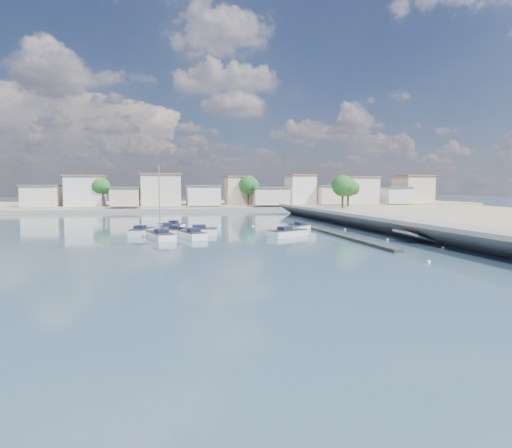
% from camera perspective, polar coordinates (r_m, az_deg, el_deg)
% --- Properties ---
extents(ground, '(400.00, 400.00, 0.00)m').
position_cam_1_polar(ground, '(80.86, -1.80, 0.54)').
color(ground, '#2A4255').
rests_on(ground, ground).
extents(seawall_walkway, '(5.00, 90.00, 1.80)m').
position_cam_1_polar(seawall_walkway, '(62.23, 20.06, -0.27)').
color(seawall_walkway, slate).
rests_on(seawall_walkway, ground).
extents(breakwater, '(2.00, 31.02, 0.35)m').
position_cam_1_polar(breakwater, '(56.64, 10.27, -1.28)').
color(breakwater, black).
rests_on(breakwater, ground).
extents(far_shore_land, '(160.00, 40.00, 1.40)m').
position_cam_1_polar(far_shore_land, '(132.18, -5.98, 2.55)').
color(far_shore_land, gray).
rests_on(far_shore_land, ground).
extents(far_shore_quay, '(160.00, 2.50, 0.80)m').
position_cam_1_polar(far_shore_quay, '(111.38, -4.76, 1.95)').
color(far_shore_quay, slate).
rests_on(far_shore_quay, ground).
extents(far_town, '(113.01, 12.80, 8.35)m').
position_cam_1_polar(far_town, '(118.94, -0.03, 4.35)').
color(far_town, beige).
rests_on(far_town, far_shore_land).
extents(shore_trees, '(74.56, 38.32, 7.92)m').
position_cam_1_polar(shore_trees, '(109.82, -0.24, 4.96)').
color(shore_trees, '#38281E').
rests_on(shore_trees, ground).
extents(motorboat_a, '(3.43, 5.73, 1.48)m').
position_cam_1_polar(motorboat_a, '(53.11, -8.62, -1.45)').
color(motorboat_a, silver).
rests_on(motorboat_a, ground).
extents(motorboat_b, '(3.18, 5.07, 1.48)m').
position_cam_1_polar(motorboat_b, '(57.35, -10.58, -1.00)').
color(motorboat_b, silver).
rests_on(motorboat_b, ground).
extents(motorboat_c, '(6.51, 2.71, 1.48)m').
position_cam_1_polar(motorboat_c, '(56.78, -8.48, -1.03)').
color(motorboat_c, silver).
rests_on(motorboat_c, ground).
extents(motorboat_d, '(4.41, 4.20, 1.48)m').
position_cam_1_polar(motorboat_d, '(60.88, 5.51, -0.60)').
color(motorboat_d, silver).
rests_on(motorboat_d, ground).
extents(motorboat_e, '(3.47, 5.57, 1.48)m').
position_cam_1_polar(motorboat_e, '(58.28, -14.90, -0.99)').
color(motorboat_e, silver).
rests_on(motorboat_e, ground).
extents(motorboat_f, '(4.11, 3.40, 1.48)m').
position_cam_1_polar(motorboat_f, '(65.08, -11.38, -0.31)').
color(motorboat_f, silver).
rests_on(motorboat_f, ground).
extents(motorboat_g, '(2.11, 5.62, 1.48)m').
position_cam_1_polar(motorboat_g, '(59.92, -11.65, -0.77)').
color(motorboat_g, silver).
rests_on(motorboat_g, ground).
extents(motorboat_h, '(5.73, 4.25, 1.48)m').
position_cam_1_polar(motorboat_h, '(54.60, 4.50, -1.23)').
color(motorboat_h, silver).
rests_on(motorboat_h, ground).
extents(sailboat, '(3.73, 6.94, 9.00)m').
position_cam_1_polar(sailboat, '(53.03, -12.75, -1.49)').
color(sailboat, silver).
rests_on(sailboat, ground).
extents(mooring_buoys, '(19.33, 36.73, 0.33)m').
position_cam_1_polar(mooring_buoys, '(55.32, 9.64, -1.55)').
color(mooring_buoys, white).
rests_on(mooring_buoys, ground).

